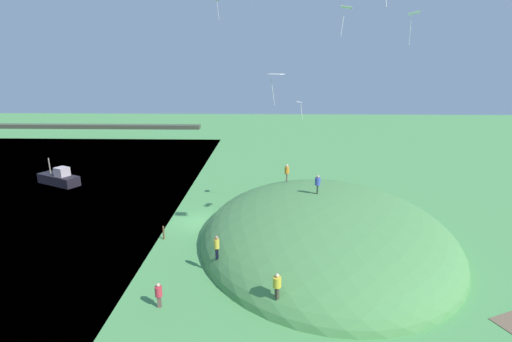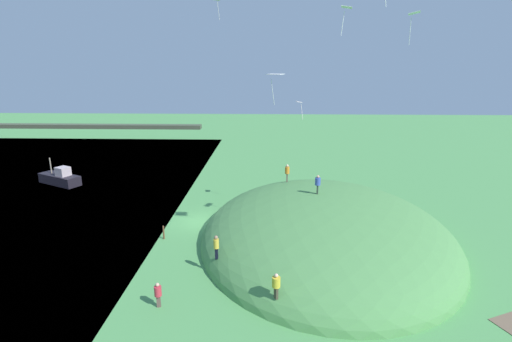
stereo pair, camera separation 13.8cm
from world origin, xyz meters
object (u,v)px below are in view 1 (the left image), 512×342
person_with_child (318,182)px  kite_3 (299,103)px  person_watching_kites (287,171)px  kite_1 (346,8)px  boat_on_lake (59,178)px  mooring_post (164,233)px  kite_6 (275,76)px  person_walking_path (277,283)px  person_near_shore (217,244)px  kite_7 (414,15)px  person_on_hilltop (159,292)px

person_with_child → kite_3: size_ratio=1.03×
person_watching_kites → kite_1: 15.82m
boat_on_lake → mooring_post: bearing=-14.1°
kite_3 → kite_1: bearing=-54.7°
kite_1 → kite_6: bearing=-153.8°
boat_on_lake → kite_1: bearing=4.4°
person_walking_path → boat_on_lake: bearing=16.2°
boat_on_lake → kite_3: size_ratio=3.71×
boat_on_lake → person_watching_kites: bearing=12.8°
person_near_shore → kite_3: kite_3 is taller
kite_1 → kite_3: kite_1 is taller
person_near_shore → kite_3: (6.19, 11.10, 8.39)m
person_watching_kites → kite_3: (0.84, -1.91, 6.83)m
kite_6 → person_watching_kites: bearing=80.4°
person_walking_path → kite_7: size_ratio=0.79×
person_near_shore → kite_6: kite_6 is taller
boat_on_lake → person_on_hilltop: size_ratio=3.66×
person_near_shore → kite_6: size_ratio=0.80×
person_with_child → person_walking_path: size_ratio=1.04×
person_with_child → kite_3: 7.41m
person_with_child → person_on_hilltop: 15.73m
kite_6 → boat_on_lake: bearing=149.0°
kite_3 → kite_6: 7.51m
person_with_child → kite_6: size_ratio=0.74×
person_near_shore → person_walking_path: (3.98, -4.37, -0.15)m
kite_1 → person_watching_kites: bearing=122.0°
person_with_child → kite_6: bearing=137.4°
person_on_hilltop → kite_1: 23.45m
person_with_child → person_on_hilltop: size_ratio=1.01×
boat_on_lake → person_watching_kites: 28.19m
person_with_child → mooring_post: (-12.81, -1.95, -3.89)m
kite_1 → kite_7: (3.45, -4.30, -0.96)m
kite_1 → kite_6: size_ratio=0.96×
boat_on_lake → person_near_shore: boat_on_lake is taller
person_walking_path → mooring_post: 13.43m
boat_on_lake → person_near_shore: bearing=-15.3°
boat_on_lake → mooring_post: (16.65, -14.55, -0.16)m
kite_3 → person_on_hilltop: bearing=-121.7°
person_walking_path → kite_7: kite_7 is taller
person_near_shore → kite_1: 19.45m
boat_on_lake → person_with_child: 32.25m
person_with_child → kite_3: kite_3 is taller
kite_3 → mooring_post: kite_3 is taller
person_on_hilltop → kite_6: kite_6 is taller
person_with_child → kite_3: (-1.45, 3.81, 6.19)m
person_on_hilltop → kite_1: (12.09, 10.77, 16.97)m
person_with_child → kite_6: (-3.74, -2.86, 8.77)m
person_on_hilltop → mooring_post: (-2.18, 9.12, -0.43)m
kite_3 → mooring_post: (-11.36, -5.76, -10.08)m
boat_on_lake → person_on_hilltop: boat_on_lake is taller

